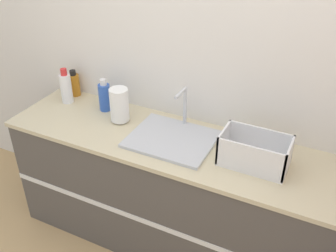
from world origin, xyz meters
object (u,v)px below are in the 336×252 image
at_px(sink, 172,137).
at_px(dish_rack, 254,154).
at_px(bottle_blue, 105,96).
at_px(bottle_white_spray, 66,88).
at_px(bottle_amber, 74,84).
at_px(paper_towel_roll, 119,105).

bearing_deg(sink, dish_rack, -2.35).
height_order(sink, bottle_blue, sink).
bearing_deg(sink, bottle_white_spray, 172.94).
distance_m(bottle_amber, bottle_white_spray, 0.12).
height_order(sink, paper_towel_roll, sink).
height_order(bottle_amber, bottle_white_spray, bottle_white_spray).
height_order(paper_towel_roll, bottle_blue, paper_towel_roll).
distance_m(sink, bottle_blue, 0.62).
height_order(sink, bottle_white_spray, sink).
relative_size(bottle_blue, bottle_white_spray, 0.90).
relative_size(bottle_amber, bottle_blue, 0.85).
height_order(dish_rack, bottle_blue, bottle_blue).
xyz_separation_m(dish_rack, bottle_white_spray, (-1.45, 0.14, 0.04)).
bearing_deg(bottle_blue, sink, -13.14).
relative_size(paper_towel_roll, bottle_white_spray, 0.91).
height_order(paper_towel_roll, dish_rack, paper_towel_roll).
bearing_deg(bottle_blue, paper_towel_roll, -26.13).
distance_m(dish_rack, bottle_white_spray, 1.45).
bearing_deg(paper_towel_roll, bottle_amber, 161.01).
height_order(sink, bottle_amber, sink).
bearing_deg(bottle_amber, paper_towel_roll, -18.99).
relative_size(sink, bottle_amber, 2.61).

